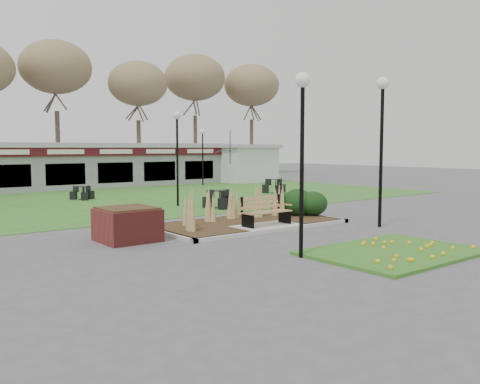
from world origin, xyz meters
TOP-DOWN VIEW (x-y plane):
  - ground at (0.00, 0.00)m, footprint 100.00×100.00m
  - lawn at (0.00, 12.00)m, footprint 34.00×16.00m
  - flower_bed at (0.00, -4.60)m, footprint 4.20×3.00m
  - planting_bed at (1.27, 1.35)m, footprint 6.75×3.40m
  - park_bench at (0.00, 0.25)m, footprint 1.70×0.66m
  - brick_planter at (-4.40, 1.00)m, footprint 1.50×1.50m
  - food_pavilion at (0.00, 19.96)m, footprint 24.60×3.40m
  - service_hut at (13.50, 18.00)m, footprint 4.40×3.40m
  - tree_backdrop at (0.00, 28.00)m, footprint 47.24×5.24m
  - lamp_post_near_left at (3.24, -1.76)m, footprint 0.40×0.40m
  - lamp_post_near_right at (-2.11, -3.50)m, footprint 0.36×0.36m
  - lamp_post_mid_right at (1.08, 7.38)m, footprint 0.35×0.35m
  - lamp_post_far_right at (8.86, 16.96)m, footprint 0.32×0.32m
  - bistro_set_a at (-1.20, 12.68)m, footprint 1.20×1.16m
  - bistro_set_b at (2.09, 5.62)m, footprint 1.31×1.40m
  - bistro_set_c at (8.77, 9.44)m, footprint 1.40×1.44m
  - patio_umbrella at (9.54, 14.75)m, footprint 2.09×2.13m

SIDE VIEW (x-z plane):
  - ground at x=0.00m, z-range 0.00..0.00m
  - lawn at x=0.00m, z-range 0.00..0.02m
  - flower_bed at x=0.00m, z-range -0.01..0.15m
  - bistro_set_a at x=-1.20m, z-range -0.09..0.56m
  - bistro_set_b at x=2.09m, z-range -0.11..0.65m
  - bistro_set_c at x=8.77m, z-range -0.11..0.67m
  - planting_bed at x=1.27m, z-range -0.27..1.00m
  - brick_planter at x=-4.40m, z-range 0.00..0.95m
  - park_bench at x=0.00m, z-range 0.12..1.05m
  - service_hut at x=13.50m, z-range 0.04..2.86m
  - food_pavilion at x=0.00m, z-range 0.03..2.93m
  - patio_umbrella at x=9.54m, z-range 0.35..2.96m
  - lamp_post_far_right at x=8.86m, z-range 0.87..4.69m
  - lamp_post_mid_right at x=1.08m, z-range 0.95..5.13m
  - lamp_post_near_right at x=-2.11m, z-range 0.99..5.31m
  - lamp_post_near_left at x=3.24m, z-range 1.11..5.97m
  - tree_backdrop at x=0.00m, z-range 3.18..13.54m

